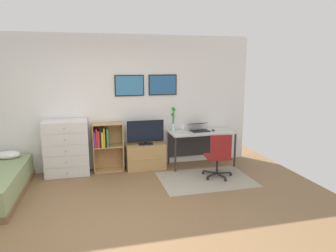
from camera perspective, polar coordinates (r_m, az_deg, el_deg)
name	(u,v)px	position (r m, az deg, el deg)	size (l,w,h in m)	color
ground_plane	(119,224)	(4.45, -8.95, -17.30)	(7.20, 7.20, 0.00)	brown
wall_back_with_posters	(106,103)	(6.39, -11.33, 4.18)	(6.12, 0.09, 2.70)	white
area_rug	(206,179)	(5.95, 6.92, -9.64)	(1.70, 1.20, 0.01)	#9E937F
dresser	(66,148)	(6.28, -18.12, -3.86)	(0.83, 0.46, 1.08)	silver
bookshelf	(105,143)	(6.33, -11.42, -3.16)	(0.59, 0.30, 0.97)	tan
tv_stand	(146,156)	(6.44, -4.12, -5.55)	(0.79, 0.41, 0.52)	tan
television	(146,133)	(6.30, -4.14, -1.23)	(0.75, 0.16, 0.50)	black
desk	(200,137)	(6.63, 5.90, -1.97)	(1.35, 0.60, 0.74)	silver
office_chair	(219,155)	(5.90, 9.30, -5.24)	(0.57, 0.58, 0.86)	#232326
laptop	(199,128)	(6.59, 5.64, -0.28)	(0.41, 0.44, 0.17)	#333338
computer_mouse	(213,130)	(6.60, 8.27, -0.76)	(0.06, 0.10, 0.03)	#262628
bamboo_vase	(173,120)	(6.50, 0.96, 1.12)	(0.09, 0.09, 0.51)	silver
wine_glass	(183,127)	(6.28, 2.73, -0.18)	(0.07, 0.07, 0.18)	silver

